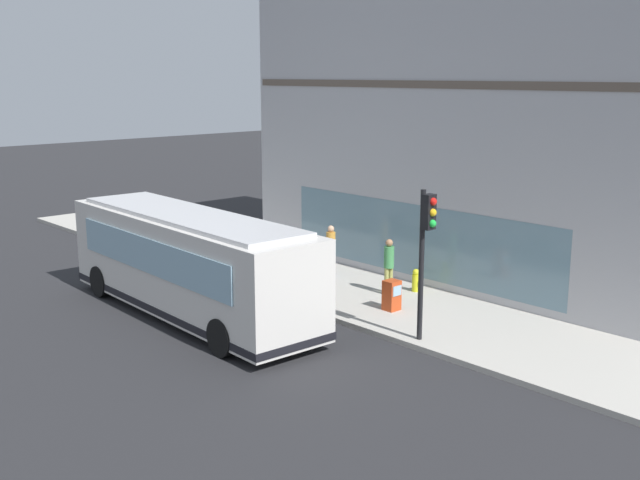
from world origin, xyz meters
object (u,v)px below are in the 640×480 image
(traffic_light_near_corner, at_px, (426,237))
(newspaper_vending_box, at_px, (392,295))
(city_bus_nearside, at_px, (189,264))
(fire_hydrant, at_px, (416,280))
(pedestrian_near_building_entrance, at_px, (389,262))
(pedestrian_near_hydrant, at_px, (331,247))

(traffic_light_near_corner, bearing_deg, newspaper_vending_box, 59.99)
(city_bus_nearside, distance_m, newspaper_vending_box, 6.01)
(city_bus_nearside, bearing_deg, fire_hydrant, -26.03)
(fire_hydrant, bearing_deg, newspaper_vending_box, -158.34)
(pedestrian_near_building_entrance, bearing_deg, fire_hydrant, -23.84)
(traffic_light_near_corner, relative_size, newspaper_vending_box, 4.42)
(fire_hydrant, bearing_deg, pedestrian_near_hydrant, 100.37)
(fire_hydrant, distance_m, pedestrian_near_hydrant, 3.45)
(pedestrian_near_hydrant, relative_size, newspaper_vending_box, 1.94)
(pedestrian_near_building_entrance, height_order, newspaper_vending_box, pedestrian_near_building_entrance)
(pedestrian_near_building_entrance, bearing_deg, city_bus_nearside, 153.63)
(fire_hydrant, height_order, pedestrian_near_hydrant, pedestrian_near_hydrant)
(fire_hydrant, height_order, newspaper_vending_box, newspaper_vending_box)
(city_bus_nearside, xyz_separation_m, pedestrian_near_hydrant, (5.85, 0.18, -0.39))
(city_bus_nearside, relative_size, fire_hydrant, 13.68)
(city_bus_nearside, height_order, pedestrian_near_hydrant, city_bus_nearside)
(traffic_light_near_corner, xyz_separation_m, pedestrian_near_building_entrance, (2.51, 3.53, -1.74))
(traffic_light_near_corner, distance_m, fire_hydrant, 5.22)
(fire_hydrant, height_order, pedestrian_near_building_entrance, pedestrian_near_building_entrance)
(fire_hydrant, relative_size, pedestrian_near_building_entrance, 0.42)
(city_bus_nearside, height_order, traffic_light_near_corner, traffic_light_near_corner)
(pedestrian_near_building_entrance, relative_size, pedestrian_near_hydrant, 1.02)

